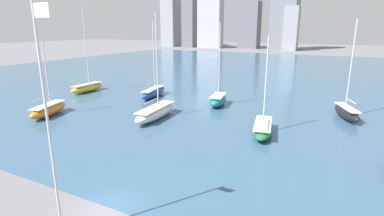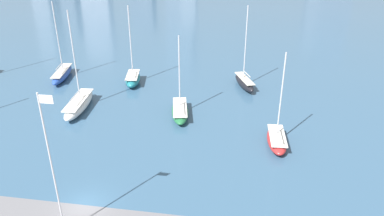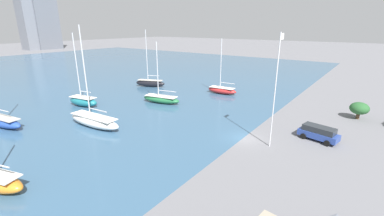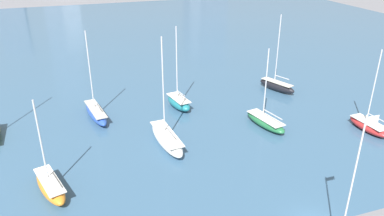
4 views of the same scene
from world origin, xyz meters
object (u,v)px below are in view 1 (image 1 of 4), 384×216
object	(u,v)px
sailboat_orange	(49,109)
sailboat_teal	(218,100)
flag_pole	(48,123)
sailboat_black	(347,112)
sailboat_white	(156,112)
sailboat_green	(263,128)
sailboat_blue	(153,92)
sailboat_yellow	(87,87)

from	to	relation	value
sailboat_orange	sailboat_teal	bearing A→B (deg)	23.77
flag_pole	sailboat_black	world-z (taller)	flag_pole
sailboat_white	sailboat_green	size ratio (longest dim) A/B	1.25
sailboat_white	sailboat_green	world-z (taller)	sailboat_white
sailboat_white	sailboat_blue	bearing A→B (deg)	121.41
sailboat_white	sailboat_teal	distance (m)	11.92
sailboat_orange	sailboat_teal	world-z (taller)	sailboat_teal
flag_pole	sailboat_orange	xyz separation A→B (m)	(-23.76, 17.51, -6.45)
sailboat_orange	sailboat_yellow	bearing A→B (deg)	100.89
sailboat_blue	flag_pole	bearing A→B (deg)	-72.96
sailboat_teal	sailboat_black	bearing A→B (deg)	-5.82
flag_pole	sailboat_orange	distance (m)	30.21
sailboat_green	flag_pole	bearing A→B (deg)	-115.63
sailboat_teal	flag_pole	bearing A→B (deg)	-93.31
flag_pole	sailboat_green	xyz separation A→B (m)	(6.07, 23.95, -6.57)
flag_pole	sailboat_blue	distance (m)	39.38
sailboat_black	flag_pole	bearing A→B (deg)	-134.72
sailboat_orange	sailboat_teal	distance (m)	25.90
sailboat_green	sailboat_black	bearing A→B (deg)	41.77
sailboat_yellow	sailboat_blue	world-z (taller)	sailboat_yellow
sailboat_orange	sailboat_black	size ratio (longest dim) A/B	0.80
sailboat_black	sailboat_blue	size ratio (longest dim) A/B	1.01
sailboat_black	sailboat_green	xyz separation A→B (m)	(-8.84, -11.80, -0.18)
sailboat_blue	sailboat_green	bearing A→B (deg)	-34.30
flag_pole	sailboat_black	distance (m)	39.25
sailboat_orange	sailboat_yellow	world-z (taller)	sailboat_yellow
sailboat_blue	sailboat_teal	size ratio (longest dim) A/B	1.01
sailboat_blue	sailboat_black	bearing A→B (deg)	-7.62
flag_pole	sailboat_teal	xyz separation A→B (m)	(-4.06, 34.34, -6.38)
sailboat_white	sailboat_blue	world-z (taller)	sailboat_white
sailboat_black	sailboat_teal	bearing A→B (deg)	162.15
sailboat_yellow	sailboat_teal	bearing A→B (deg)	2.48
sailboat_white	sailboat_black	distance (m)	26.90
sailboat_orange	sailboat_blue	world-z (taller)	sailboat_blue
sailboat_green	sailboat_teal	bearing A→B (deg)	122.88
sailboat_black	sailboat_yellow	xyz separation A→B (m)	(-46.54, -3.19, -0.04)
sailboat_white	sailboat_orange	xyz separation A→B (m)	(-14.72, -5.99, -0.02)
sailboat_blue	sailboat_green	distance (m)	25.70
sailboat_teal	sailboat_yellow	bearing A→B (deg)	173.65
sailboat_orange	sailboat_black	bearing A→B (deg)	8.50
sailboat_black	sailboat_blue	world-z (taller)	sailboat_black
flag_pole	sailboat_blue	bearing A→B (deg)	116.31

